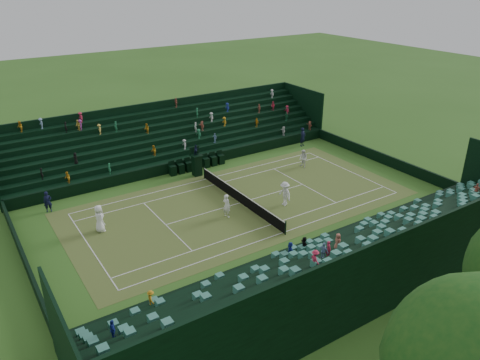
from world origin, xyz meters
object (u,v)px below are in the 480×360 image
Objects in this scene: player_far_west at (303,159)px; player_far_east at (285,194)px; umpire_chair at (197,162)px; player_near_west at (99,219)px; player_near_east at (227,206)px; tennis_net at (240,197)px.

player_far_east reaches higher than player_far_west.
player_near_west is at bearing -64.06° from umpire_chair.
player_far_west is 0.85× the size of player_far_east.
player_near_west reaches higher than player_near_east.
tennis_net is 6.29× the size of player_near_east.
player_far_west is (3.70, 9.19, -0.40)m from umpire_chair.
player_far_east is (0.83, 4.77, 0.06)m from player_near_east.
tennis_net is 5.92× the size of player_far_east.
player_near_east reaches higher than player_far_west.
umpire_chair is at bearing -163.45° from player_far_east.
player_near_west is at bearing 54.17° from player_near_east.
player_near_east is (3.03, 8.54, -0.08)m from player_near_west.
tennis_net is 6.77m from umpire_chair.
player_near_west is 13.86m from player_far_east.
umpire_chair is 11.53m from player_near_west.
player_near_west is 19.60m from player_far_west.
tennis_net is 2.49m from player_near_east.
player_near_east is at bearing -56.76° from tennis_net.
tennis_net is 4.03× the size of umpire_chair.
player_near_east is 0.94× the size of player_far_east.
player_near_east is 4.84m from player_far_east.
umpire_chair is 9.91m from player_far_west.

